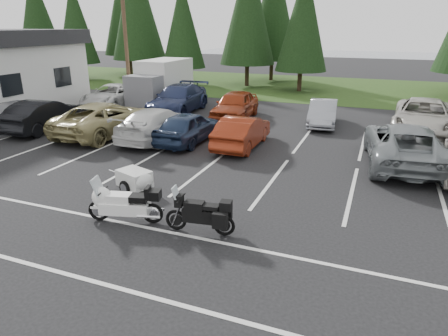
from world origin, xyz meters
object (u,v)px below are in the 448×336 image
Objects in this scene: car_far_4 at (423,117)px; adventure_motorcycle at (199,211)px; car_near_1 at (44,115)px; car_near_3 at (158,124)px; car_far_2 at (235,105)px; car_near_4 at (188,127)px; car_near_5 at (242,131)px; car_near_6 at (405,144)px; car_far_1 at (178,99)px; box_truck at (158,82)px; cargo_trailer at (135,180)px; utility_pole at (125,32)px; car_far_3 at (323,113)px; car_near_2 at (105,118)px; car_far_0 at (113,96)px; car_near_0 at (21,111)px; touring_motorcycle at (124,200)px.

car_far_4 is 14.89m from adventure_motorcycle.
car_near_3 is at bearing -178.76° from car_near_1.
adventure_motorcycle is (3.76, -13.07, -0.17)m from car_far_2.
car_far_2 is (0.34, 5.43, 0.07)m from car_near_4.
car_near_5 is 6.65m from car_near_6.
car_far_1 is (-12.80, 5.63, 0.01)m from car_near_6.
car_near_3 is (4.69, -8.08, -0.70)m from box_truck.
car_near_3 reaches higher than cargo_trailer.
car_far_4 is at bearing -5.06° from utility_pole.
car_near_1 is (-1.70, -8.69, -0.66)m from box_truck.
cargo_trailer is (-4.37, -11.59, -0.31)m from car_far_3.
car_near_3 is 0.90× the size of car_far_1.
box_truck is 1.09× the size of car_near_3.
car_far_1 reaches higher than car_near_2.
car_far_0 is (-17.82, 5.79, -0.10)m from car_near_6.
car_near_0 is 16.59m from adventure_motorcycle.
car_far_4 reaches higher than car_near_1.
car_far_3 is 1.95× the size of adventure_motorcycle.
touring_motorcycle reaches higher than adventure_motorcycle.
box_truck is at bearing -105.29° from car_near_1.
car_far_4 is 15.02m from cargo_trailer.
car_near_2 is 0.97× the size of car_far_4.
car_near_6 is 10.87m from touring_motorcycle.
car_far_3 reaches higher than cargo_trailer.
box_truck is at bearing -42.36° from car_near_5.
car_far_0 is 8.97m from car_far_2.
box_truck is 2.38× the size of touring_motorcycle.
car_far_4 is 2.87× the size of adventure_motorcycle.
car_far_2 is at bearing -92.28° from car_near_4.
car_near_5 is 0.90× the size of car_far_2.
car_near_2 is at bearing 2.70° from car_near_5.
cargo_trailer is (0.92, -5.85, -0.37)m from car_near_4.
car_near_5 is 2.05× the size of adventure_motorcycle.
box_truck is at bearing 102.13° from touring_motorcycle.
car_near_1 is 3.08× the size of cargo_trailer.
car_far_4 is (9.89, 0.49, 0.03)m from car_far_2.
car_far_2 reaches higher than car_near_1.
car_near_2 reaches higher than car_far_0.
car_near_4 is 11.82m from car_far_4.
car_far_4 is (10.23, 5.93, 0.10)m from car_near_4.
car_far_0 is at bearing 174.70° from car_far_1.
car_near_1 reaches higher than cargo_trailer.
touring_motorcycle is 2.18m from adventure_motorcycle.
car_near_0 is 0.67× the size of car_near_2.
car_near_4 is 10.52m from car_far_0.
car_near_6 is (6.64, 0.00, 0.12)m from car_near_5.
car_near_3 is 2.47× the size of adventure_motorcycle.
car_far_3 is (13.91, -0.30, -0.05)m from car_far_0.
car_near_0 is at bearing -166.36° from car_far_3.
box_truck is at bearing 137.34° from car_far_1.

